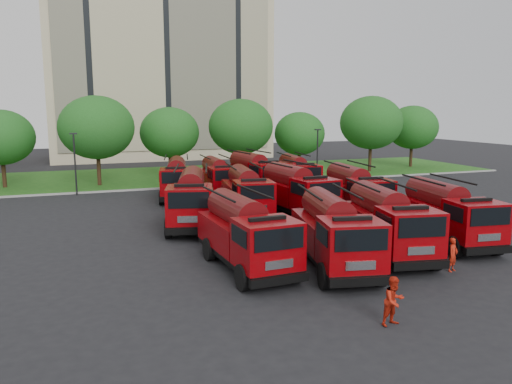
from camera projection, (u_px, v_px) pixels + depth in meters
ground at (265, 234)px, 28.48m from camera, size 140.00×140.00×0.00m
lawn at (177, 175)px, 52.57m from camera, size 70.00×16.00×0.12m
curb at (194, 187)px, 45.06m from camera, size 70.00×0.30×0.14m
apartment_building at (159, 70)px, 71.51m from camera, size 30.00×14.18×25.00m
tree_1 at (1, 137)px, 43.67m from camera, size 5.71×5.71×6.98m
tree_2 at (97, 128)px, 44.83m from camera, size 6.72×6.72×8.22m
tree_3 at (170, 132)px, 49.62m from camera, size 5.88×5.88×7.19m
tree_4 at (241, 127)px, 50.49m from camera, size 6.55×6.55×8.01m
tree_5 at (299, 134)px, 53.91m from camera, size 5.46×5.46×6.68m
tree_6 at (371, 123)px, 55.02m from camera, size 6.89×6.89×8.42m
tree_7 at (412, 127)px, 59.34m from camera, size 6.05×6.05×7.39m
lamp_post_0 at (75, 160)px, 40.58m from camera, size 0.60×0.25×5.11m
lamp_post_1 at (317, 152)px, 47.98m from camera, size 0.60×0.25×5.11m
fire_truck_0 at (245, 233)px, 22.05m from camera, size 2.90×7.16×3.20m
fire_truck_1 at (334, 233)px, 22.14m from camera, size 3.82×7.42×3.22m
fire_truck_2 at (387, 222)px, 24.10m from camera, size 3.73×7.47×3.25m
fire_truck_3 at (447, 214)px, 26.23m from camera, size 3.35×7.27×3.19m
fire_truck_4 at (191, 199)px, 29.92m from camera, size 4.29×7.75×3.35m
fire_truck_5 at (246, 192)px, 32.94m from camera, size 3.30×7.19×3.16m
fire_truck_6 at (296, 191)px, 32.98m from camera, size 3.20×7.49×3.32m
fire_truck_7 at (354, 191)px, 33.25m from camera, size 3.27×7.37×3.25m
fire_truck_8 at (177, 179)px, 39.21m from camera, size 3.73×7.26×3.15m
fire_truck_9 at (218, 177)px, 40.89m from camera, size 2.63×6.71×3.01m
fire_truck_10 at (254, 174)px, 41.44m from camera, size 3.41×7.69×3.39m
fire_truck_11 at (296, 174)px, 42.45m from camera, size 3.08×6.95×3.07m
firefighter_0 at (452, 271)px, 21.93m from camera, size 0.66×0.57×1.50m
firefighter_1 at (393, 325)px, 16.49m from camera, size 0.87×0.58×1.66m
firefighter_2 at (453, 241)px, 27.00m from camera, size 0.83×1.17×1.81m
firefighter_4 at (236, 243)px, 26.42m from camera, size 1.07×0.89×1.87m
firefighter_5 at (369, 212)px, 34.49m from camera, size 1.81×1.20×1.80m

